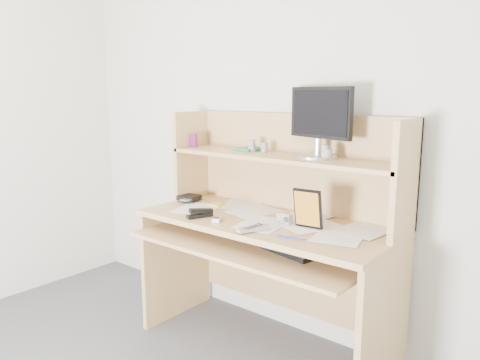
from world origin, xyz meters
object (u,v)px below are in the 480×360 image
Objects in this scene: tv_remote at (253,229)px; monitor at (320,120)px; desk at (273,226)px; keyboard at (282,246)px; game_case at (308,209)px.

tv_remote is 0.66m from monitor.
monitor is at bearing 28.48° from desk.
keyboard is 1.12× the size of monitor.
desk is 0.33m from game_case.
game_case is at bearing 49.18° from keyboard.
monitor reaches higher than game_case.
desk is at bearing 148.06° from keyboard.
game_case is (0.27, -0.09, 0.16)m from desk.
monitor reaches higher than tv_remote.
game_case is 0.47m from monitor.
tv_remote is at bearing -90.47° from monitor.
game_case is 0.48× the size of monitor.
keyboard is (0.17, -0.17, -0.03)m from desk.
desk is at bearing 130.80° from tv_remote.
desk is 7.01× the size of game_case.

